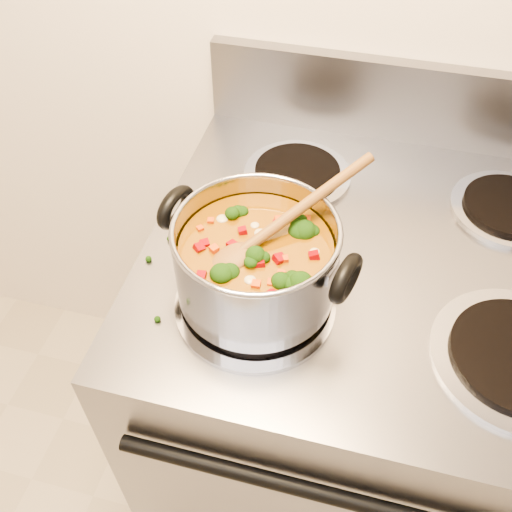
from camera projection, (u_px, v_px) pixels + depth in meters
The scene contains 4 objects.
electric_range at pixel (355, 392), 1.26m from camera, with size 0.79×0.71×1.08m.
stockpot at pixel (256, 262), 0.81m from camera, with size 0.30×0.23×0.14m.
wooden_spoon at pixel (267, 233), 0.78m from camera, with size 0.21×0.24×0.09m.
cooktop_crumbs at pixel (289, 296), 0.86m from camera, with size 0.36×0.37×0.01m.
Camera 1 is at (0.01, 0.50, 1.60)m, focal length 40.00 mm.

